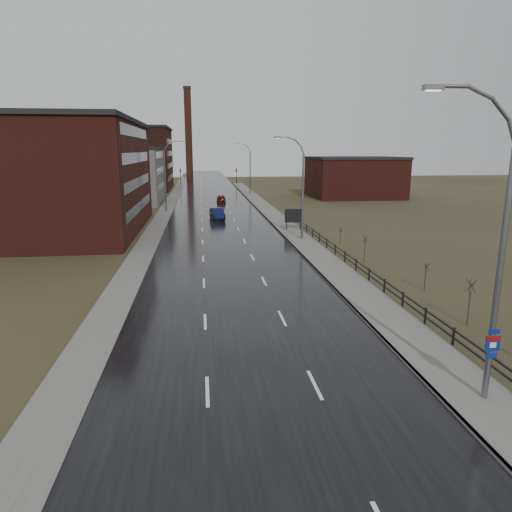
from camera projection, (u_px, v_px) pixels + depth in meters
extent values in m
plane|color=#2D2819|center=(277.00, 449.00, 15.49)|extent=(320.00, 320.00, 0.00)
cube|color=black|center=(216.00, 213.00, 73.49)|extent=(14.00, 300.00, 0.06)
cube|color=#595651|center=(302.00, 241.00, 50.31)|extent=(3.20, 180.00, 0.18)
cube|color=slate|center=(288.00, 241.00, 50.13)|extent=(0.16, 180.00, 0.18)
cube|color=#595651|center=(164.00, 213.00, 72.53)|extent=(2.40, 260.00, 0.12)
cube|color=#471914|center=(45.00, 179.00, 55.07)|extent=(22.00, 28.00, 13.00)
cube|color=black|center=(39.00, 121.00, 53.54)|extent=(22.44, 28.56, 0.50)
cube|color=black|center=(140.00, 206.00, 57.15)|extent=(0.06, 22.40, 1.20)
cube|color=black|center=(138.00, 182.00, 56.46)|extent=(0.06, 22.40, 1.20)
cube|color=black|center=(137.00, 157.00, 55.78)|extent=(0.06, 22.40, 1.20)
cube|color=black|center=(135.00, 132.00, 55.10)|extent=(0.06, 22.40, 1.20)
cube|color=slate|center=(119.00, 176.00, 87.67)|extent=(16.00, 20.00, 10.00)
cube|color=black|center=(117.00, 148.00, 86.47)|extent=(16.32, 20.40, 0.50)
cube|color=black|center=(161.00, 186.00, 89.05)|extent=(0.06, 16.00, 1.20)
cube|color=black|center=(160.00, 171.00, 88.37)|extent=(0.06, 16.00, 1.20)
cube|color=black|center=(160.00, 155.00, 87.69)|extent=(0.06, 16.00, 1.20)
cube|color=#331611|center=(118.00, 160.00, 115.52)|extent=(26.00, 24.00, 15.00)
cube|color=black|center=(116.00, 128.00, 113.76)|extent=(26.52, 24.48, 0.50)
cube|color=black|center=(171.00, 177.00, 118.06)|extent=(0.06, 19.20, 1.20)
cube|color=black|center=(170.00, 165.00, 117.38)|extent=(0.06, 19.20, 1.20)
cube|color=black|center=(170.00, 153.00, 116.69)|extent=(0.06, 19.20, 1.20)
cube|color=black|center=(169.00, 141.00, 116.01)|extent=(0.06, 19.20, 1.20)
cube|color=#471914|center=(354.00, 178.00, 97.39)|extent=(18.00, 16.00, 8.00)
cube|color=black|center=(355.00, 158.00, 96.43)|extent=(18.36, 16.32, 0.50)
cylinder|color=#331611|center=(189.00, 135.00, 156.41)|extent=(2.40, 2.40, 30.00)
cylinder|color=black|center=(187.00, 88.00, 152.93)|extent=(2.70, 2.70, 0.80)
cylinder|color=slate|center=(498.00, 282.00, 17.31)|extent=(0.24, 0.24, 10.00)
cylinder|color=slate|center=(512.00, 134.00, 16.05)|extent=(0.57, 0.14, 1.12)
cylinder|color=slate|center=(501.00, 109.00, 15.80)|extent=(0.91, 0.14, 0.91)
cylinder|color=slate|center=(480.00, 93.00, 15.58)|extent=(1.12, 0.14, 0.57)
cylinder|color=slate|center=(454.00, 86.00, 15.43)|extent=(1.15, 0.14, 0.14)
cube|color=slate|center=(433.00, 87.00, 15.35)|extent=(0.70, 0.28, 0.18)
cube|color=silver|center=(433.00, 91.00, 15.37)|extent=(0.50, 0.20, 0.04)
cube|color=navy|center=(494.00, 332.00, 17.64)|extent=(0.45, 0.04, 0.22)
cube|color=navy|center=(493.00, 344.00, 17.75)|extent=(0.60, 0.04, 0.65)
cube|color=maroon|center=(494.00, 338.00, 17.69)|extent=(0.60, 0.04, 0.20)
cube|color=navy|center=(491.00, 355.00, 17.87)|extent=(0.45, 0.04, 0.22)
cube|color=silver|center=(493.00, 345.00, 17.75)|extent=(0.26, 0.02, 0.22)
cylinder|color=slate|center=(303.00, 198.00, 50.24)|extent=(0.24, 0.24, 9.50)
cylinder|color=slate|center=(302.00, 150.00, 49.05)|extent=(0.51, 0.14, 0.98)
cylinder|color=slate|center=(298.00, 143.00, 48.83)|extent=(0.81, 0.14, 0.81)
cylinder|color=slate|center=(292.00, 138.00, 48.64)|extent=(0.98, 0.14, 0.51)
cylinder|color=slate|center=(284.00, 137.00, 48.51)|extent=(1.01, 0.14, 0.14)
cube|color=slate|center=(277.00, 137.00, 48.44)|extent=(0.70, 0.28, 0.18)
cube|color=silver|center=(277.00, 138.00, 48.46)|extent=(0.50, 0.20, 0.04)
cylinder|color=slate|center=(165.00, 183.00, 73.42)|extent=(0.24, 0.24, 9.50)
cylinder|color=slate|center=(165.00, 150.00, 72.27)|extent=(0.51, 0.14, 0.98)
cylinder|color=slate|center=(168.00, 145.00, 72.16)|extent=(0.81, 0.14, 0.81)
cylinder|color=slate|center=(172.00, 142.00, 72.14)|extent=(0.98, 0.14, 0.51)
cylinder|color=slate|center=(177.00, 141.00, 72.20)|extent=(1.01, 0.14, 0.14)
cube|color=slate|center=(182.00, 141.00, 72.29)|extent=(0.70, 0.28, 0.18)
cube|color=silver|center=(182.00, 142.00, 72.31)|extent=(0.50, 0.20, 0.04)
cylinder|color=slate|center=(250.00, 173.00, 102.45)|extent=(0.24, 0.24, 9.50)
cylinder|color=slate|center=(249.00, 150.00, 101.26)|extent=(0.51, 0.14, 0.98)
cylinder|color=slate|center=(247.00, 147.00, 101.04)|extent=(0.81, 0.14, 0.81)
cylinder|color=slate|center=(244.00, 144.00, 100.85)|extent=(0.98, 0.14, 0.51)
cylinder|color=slate|center=(240.00, 144.00, 100.71)|extent=(1.01, 0.14, 0.14)
cube|color=slate|center=(237.00, 144.00, 100.65)|extent=(0.70, 0.28, 0.18)
cube|color=silver|center=(237.00, 144.00, 100.67)|extent=(0.50, 0.20, 0.04)
cube|color=black|center=(489.00, 364.00, 20.43)|extent=(0.10, 0.10, 1.10)
cube|color=black|center=(453.00, 337.00, 23.33)|extent=(0.10, 0.10, 1.10)
cube|color=black|center=(425.00, 317.00, 26.23)|extent=(0.10, 0.10, 1.10)
cube|color=black|center=(403.00, 300.00, 29.13)|extent=(0.10, 0.10, 1.10)
cube|color=black|center=(384.00, 286.00, 32.03)|extent=(0.10, 0.10, 1.10)
cube|color=black|center=(369.00, 275.00, 34.93)|extent=(0.10, 0.10, 1.10)
cube|color=black|center=(356.00, 265.00, 37.84)|extent=(0.10, 0.10, 1.10)
cube|color=black|center=(345.00, 257.00, 40.74)|extent=(0.10, 0.10, 1.10)
cube|color=black|center=(335.00, 250.00, 43.64)|extent=(0.10, 0.10, 1.10)
cube|color=black|center=(327.00, 244.00, 46.54)|extent=(0.10, 0.10, 1.10)
cube|color=black|center=(319.00, 238.00, 49.44)|extent=(0.10, 0.10, 1.10)
cube|color=black|center=(313.00, 233.00, 52.34)|extent=(0.10, 0.10, 1.10)
cube|color=black|center=(307.00, 229.00, 55.24)|extent=(0.10, 0.10, 1.10)
cube|color=black|center=(301.00, 225.00, 58.14)|extent=(0.10, 0.10, 1.10)
cube|color=black|center=(372.00, 272.00, 34.36)|extent=(0.08, 53.00, 0.10)
cube|color=black|center=(371.00, 277.00, 34.45)|extent=(0.08, 53.00, 0.10)
cylinder|color=#382D23|center=(469.00, 308.00, 26.22)|extent=(0.08, 0.08, 2.07)
cylinder|color=#382D23|center=(472.00, 286.00, 25.92)|extent=(0.04, 0.70, 0.82)
cylinder|color=#382D23|center=(471.00, 285.00, 25.96)|extent=(0.66, 0.26, 0.83)
cylinder|color=#382D23|center=(470.00, 285.00, 25.94)|extent=(0.39, 0.59, 0.83)
cylinder|color=#382D23|center=(471.00, 286.00, 25.88)|extent=(0.39, 0.59, 0.83)
cylinder|color=#382D23|center=(472.00, 286.00, 25.87)|extent=(0.66, 0.26, 0.83)
cylinder|color=#382D23|center=(425.00, 280.00, 32.71)|extent=(0.08, 0.08, 1.56)
cylinder|color=#382D23|center=(427.00, 267.00, 32.49)|extent=(0.04, 0.53, 0.62)
cylinder|color=#382D23|center=(426.00, 267.00, 32.53)|extent=(0.50, 0.20, 0.63)
cylinder|color=#382D23|center=(426.00, 267.00, 32.50)|extent=(0.30, 0.45, 0.63)
cylinder|color=#382D23|center=(426.00, 267.00, 32.45)|extent=(0.30, 0.45, 0.63)
cylinder|color=#382D23|center=(427.00, 267.00, 32.44)|extent=(0.50, 0.20, 0.63)
cylinder|color=#382D23|center=(365.00, 252.00, 41.37)|extent=(0.08, 0.08, 1.80)
cylinder|color=#382D23|center=(366.00, 239.00, 41.11)|extent=(0.04, 0.61, 0.71)
cylinder|color=#382D23|center=(365.00, 239.00, 41.16)|extent=(0.58, 0.23, 0.72)
cylinder|color=#382D23|center=(365.00, 239.00, 41.13)|extent=(0.34, 0.51, 0.73)
cylinder|color=#382D23|center=(365.00, 239.00, 41.08)|extent=(0.34, 0.51, 0.73)
cylinder|color=#382D23|center=(366.00, 239.00, 41.06)|extent=(0.58, 0.23, 0.72)
cylinder|color=#382D23|center=(340.00, 237.00, 49.56)|extent=(0.08, 0.08, 1.30)
cylinder|color=#382D23|center=(341.00, 230.00, 49.37)|extent=(0.04, 0.45, 0.52)
cylinder|color=#382D23|center=(341.00, 229.00, 49.42)|extent=(0.42, 0.17, 0.53)
cylinder|color=#382D23|center=(340.00, 229.00, 49.39)|extent=(0.26, 0.38, 0.53)
cylinder|color=#382D23|center=(340.00, 230.00, 49.33)|extent=(0.26, 0.38, 0.53)
cylinder|color=#382D23|center=(341.00, 230.00, 49.32)|extent=(0.42, 0.17, 0.53)
cube|color=black|center=(287.00, 224.00, 56.98)|extent=(0.10, 0.10, 1.80)
cube|color=black|center=(300.00, 223.00, 57.18)|extent=(0.10, 0.10, 1.80)
cube|color=silver|center=(294.00, 216.00, 56.81)|extent=(2.19, 0.08, 1.61)
cube|color=black|center=(294.00, 216.00, 56.76)|extent=(2.29, 0.04, 1.71)
cylinder|color=black|center=(180.00, 176.00, 129.99)|extent=(0.16, 0.16, 5.20)
imported|color=black|center=(180.00, 168.00, 129.50)|extent=(0.58, 2.73, 1.10)
sphere|color=#FF190C|center=(180.00, 167.00, 129.28)|extent=(0.18, 0.18, 0.18)
cylinder|color=black|center=(236.00, 176.00, 131.85)|extent=(0.16, 0.16, 5.20)
imported|color=black|center=(236.00, 168.00, 131.36)|extent=(0.58, 2.73, 1.10)
sphere|color=#FF190C|center=(236.00, 167.00, 131.15)|extent=(0.18, 0.18, 0.18)
imported|color=#0B1238|center=(217.00, 214.00, 65.82)|extent=(2.22, 5.12, 1.64)
imported|color=#54110E|center=(221.00, 199.00, 87.62)|extent=(1.84, 4.33, 1.46)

